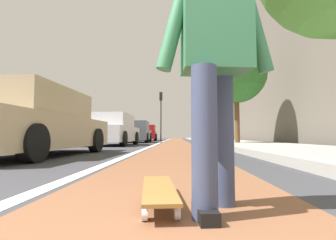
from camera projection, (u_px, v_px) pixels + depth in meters
ground_plane at (175, 147)px, 10.48m from camera, size 80.00×80.00×0.00m
bike_lane_paint at (176, 141)px, 24.44m from camera, size 56.00×1.81×0.00m
lane_stripe_white at (163, 141)px, 20.49m from camera, size 52.00×0.16×0.01m
sidewalk_curb at (220, 141)px, 18.35m from camera, size 52.00×3.20×0.15m
building_facade at (241, 68)px, 22.67m from camera, size 40.00×1.20×13.25m
skateboard at (159, 190)px, 1.60m from camera, size 0.86×0.29×0.11m
skater_person at (215, 53)px, 1.50m from camera, size 0.48×0.72×1.64m
parked_car_near at (36, 124)px, 5.55m from camera, size 4.61×2.05×1.49m
parked_car_mid at (112, 130)px, 11.98m from camera, size 4.34×2.08×1.49m
parked_car_far at (136, 132)px, 17.85m from camera, size 4.52×2.08×1.50m
parked_car_end at (146, 133)px, 24.24m from camera, size 4.45×2.15×1.50m
traffic_light at (161, 107)px, 24.01m from camera, size 0.33×0.28×4.69m
street_tree_mid at (236, 74)px, 11.64m from camera, size 2.77×2.77×4.76m
pedestrian_distant at (221, 129)px, 14.62m from camera, size 0.43×0.67×1.53m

